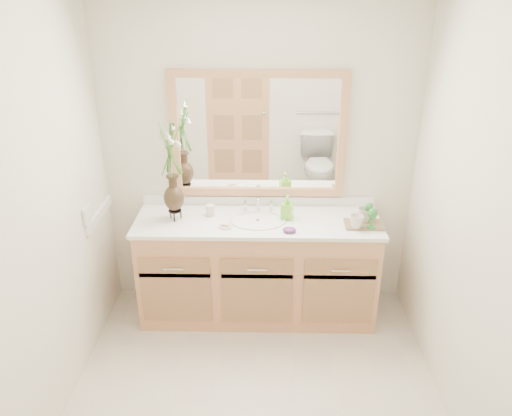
{
  "coord_description": "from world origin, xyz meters",
  "views": [
    {
      "loc": [
        0.05,
        -2.34,
        2.47
      ],
      "look_at": [
        -0.01,
        0.65,
        1.1
      ],
      "focal_mm": 35.0,
      "sensor_mm": 36.0,
      "label": 1
    }
  ],
  "objects_px": {
    "flower_vase": "(171,157)",
    "soap_bottle": "(287,208)",
    "tumbler": "(210,210)",
    "tray": "(364,224)"
  },
  "relations": [
    {
      "from": "flower_vase",
      "to": "soap_bottle",
      "type": "distance_m",
      "value": 0.93
    },
    {
      "from": "soap_bottle",
      "to": "tumbler",
      "type": "bearing_deg",
      "value": -168.25
    },
    {
      "from": "soap_bottle",
      "to": "flower_vase",
      "type": "bearing_deg",
      "value": -162.54
    },
    {
      "from": "flower_vase",
      "to": "tumbler",
      "type": "height_order",
      "value": "flower_vase"
    },
    {
      "from": "flower_vase",
      "to": "tumbler",
      "type": "bearing_deg",
      "value": 14.57
    },
    {
      "from": "tray",
      "to": "flower_vase",
      "type": "bearing_deg",
      "value": 178.38
    },
    {
      "from": "flower_vase",
      "to": "soap_bottle",
      "type": "bearing_deg",
      "value": 1.92
    },
    {
      "from": "tumbler",
      "to": "tray",
      "type": "distance_m",
      "value": 1.15
    },
    {
      "from": "flower_vase",
      "to": "tray",
      "type": "distance_m",
      "value": 1.48
    },
    {
      "from": "flower_vase",
      "to": "tray",
      "type": "xyz_separation_m",
      "value": [
        1.4,
        -0.08,
        -0.49
      ]
    }
  ]
}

